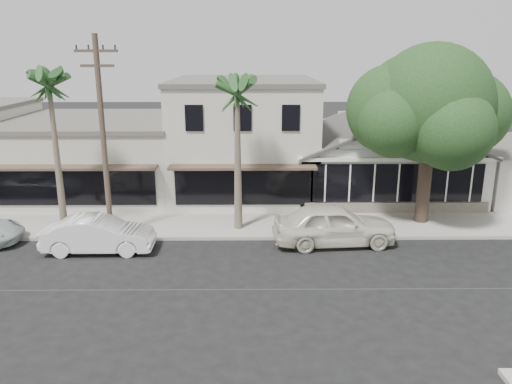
{
  "coord_description": "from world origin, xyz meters",
  "views": [
    {
      "loc": [
        -2.55,
        -16.33,
        8.26
      ],
      "look_at": [
        -2.35,
        6.0,
        1.97
      ],
      "focal_mm": 35.0,
      "sensor_mm": 36.0,
      "label": 1
    }
  ],
  "objects_px": {
    "car_1": "(99,235)",
    "shade_tree": "(428,107)",
    "car_0": "(334,225)",
    "utility_pole": "(103,135)"
  },
  "relations": [
    {
      "from": "car_1",
      "to": "shade_tree",
      "type": "distance_m",
      "value": 16.11
    },
    {
      "from": "car_1",
      "to": "shade_tree",
      "type": "bearing_deg",
      "value": -76.88
    },
    {
      "from": "car_1",
      "to": "shade_tree",
      "type": "relative_size",
      "value": 0.53
    },
    {
      "from": "car_0",
      "to": "shade_tree",
      "type": "bearing_deg",
      "value": -62.81
    },
    {
      "from": "shade_tree",
      "to": "car_1",
      "type": "bearing_deg",
      "value": -166.05
    },
    {
      "from": "utility_pole",
      "to": "shade_tree",
      "type": "bearing_deg",
      "value": 8.23
    },
    {
      "from": "car_0",
      "to": "shade_tree",
      "type": "distance_m",
      "value": 7.36
    },
    {
      "from": "utility_pole",
      "to": "car_0",
      "type": "distance_m",
      "value": 10.83
    },
    {
      "from": "car_0",
      "to": "shade_tree",
      "type": "xyz_separation_m",
      "value": [
        4.71,
        2.92,
        4.84
      ]
    },
    {
      "from": "car_0",
      "to": "shade_tree",
      "type": "height_order",
      "value": "shade_tree"
    }
  ]
}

